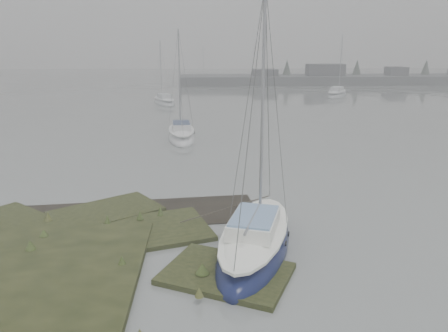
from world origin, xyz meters
TOP-DOWN VIEW (x-y plane):
  - ground at (0.00, 30.00)m, footprint 160.00×160.00m
  - far_shoreline at (26.84, 61.90)m, footprint 60.00×8.00m
  - sailboat_main at (1.50, 0.99)m, footprint 3.84×6.62m
  - sailboat_white at (-1.70, 18.51)m, footprint 2.40×5.87m
  - sailboat_far_a at (-4.52, 37.10)m, footprint 3.61×5.52m
  - sailboat_far_b at (16.78, 43.18)m, footprint 4.68×6.05m
  - sailboat_far_c at (0.40, 63.16)m, footprint 4.76×3.94m

SIDE VIEW (x-z plane):
  - ground at x=0.00m, z-range 0.00..0.00m
  - sailboat_far_c at x=0.40m, z-range -3.12..3.53m
  - sailboat_far_a at x=-4.52m, z-range -3.48..3.94m
  - sailboat_white at x=-1.70m, z-range -3.79..4.29m
  - sailboat_far_b at x=16.78m, z-range -3.90..4.41m
  - sailboat_main at x=1.50m, z-range -4.17..4.72m
  - far_shoreline at x=26.84m, z-range -1.22..2.93m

